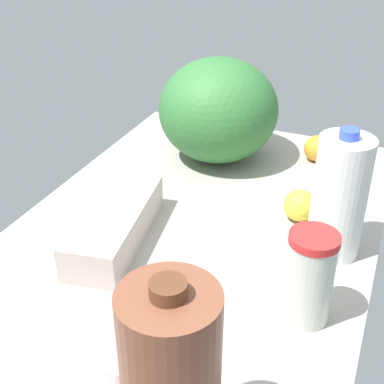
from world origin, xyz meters
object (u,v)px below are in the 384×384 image
Objects in this scene: tumbler_cup at (309,277)px; mixing_bowl at (135,341)px; orange_beside_bowl at (317,148)px; lemon_near_front at (300,206)px; chocolate_milk_jug at (171,383)px; milk_jug at (339,197)px; watermelon at (218,110)px; egg_carton at (115,225)px.

mixing_bowl is (18.75, -23.03, -5.95)cm from tumbler_cup.
lemon_near_front is at bearing 4.11° from orange_beside_bowl.
orange_beside_bowl is (-79.89, 12.88, 0.87)cm from mixing_bowl.
milk_jug is at bearing 168.09° from chocolate_milk_jug.
mixing_bowl is (39.86, -23.95, -10.02)cm from milk_jug.
watermelon is 4.47× the size of orange_beside_bowl.
egg_carton is 1.10× the size of chocolate_milk_jug.
chocolate_milk_jug reaches higher than lemon_near_front.
egg_carton is 1.73× the size of mixing_bowl.
tumbler_cup reaches higher than lemon_near_front.
orange_beside_bowl is at bearing 170.84° from mixing_bowl.
watermelon is 1.08× the size of chocolate_milk_jug.
egg_carton is at bearing -30.44° from orange_beside_bowl.
mixing_bowl is at bearing -50.84° from tumbler_cup.
chocolate_milk_jug is (85.20, 25.23, 0.13)cm from watermelon.
lemon_near_front is (-48.98, 15.11, 0.93)cm from mixing_bowl.
orange_beside_bowl is (-93.52, 0.21, -10.23)cm from chocolate_milk_jug.
watermelon is at bearing 163.09° from egg_carton.
lemon_near_front is at bearing 177.77° from chocolate_milk_jug.
chocolate_milk_jug is at bearing -11.91° from milk_jug.
milk_jug is 1.57× the size of tumbler_cup.
watermelon is 1.70× the size of mixing_bowl.
watermelon is (-45.15, 5.98, 9.84)cm from egg_carton.
mixing_bowl is 2.63× the size of orange_beside_bowl.
watermelon is 4.40× the size of lemon_near_front.
egg_carton is 1.02× the size of watermelon.
chocolate_milk_jug is at bearing -2.23° from lemon_near_front.
tumbler_cup is 42.54cm from egg_carton.
mixing_bowl is at bearing -137.09° from chocolate_milk_jug.
egg_carton is at bearing -72.45° from milk_jug.
chocolate_milk_jug is at bearing 28.57° from egg_carton.
watermelon reaches higher than milk_jug.
watermelon reaches higher than mixing_bowl.
milk_jug is 54.68cm from chocolate_milk_jug.
egg_carton is at bearing -144.94° from mixing_bowl.
egg_carton is 32.30cm from mixing_bowl.
egg_carton reaches higher than lemon_near_front.
tumbler_cup is 31.65cm from lemon_near_front.
tumbler_cup is at bearing 14.68° from lemon_near_front.
tumbler_cup is 2.44× the size of orange_beside_bowl.
lemon_near_front is at bearing 162.86° from mixing_bowl.
chocolate_milk_jug is 4.07× the size of lemon_near_front.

